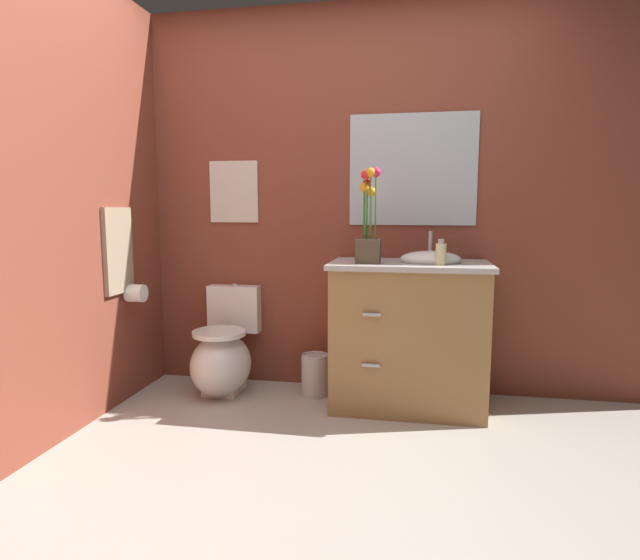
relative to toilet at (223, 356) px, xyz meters
name	(u,v)px	position (x,y,z in m)	size (l,w,h in m)	color
ground_plane	(292,497)	(0.74, -1.17, -0.24)	(8.69, 8.69, 0.00)	#B2ADA3
wall_back	(373,202)	(0.94, 0.30, 1.01)	(4.06, 0.05, 2.50)	brown
wall_left	(59,199)	(-0.59, -0.74, 1.01)	(0.05, 4.05, 2.50)	brown
toilet	(223,356)	(0.00, 0.00, 0.00)	(0.38, 0.59, 0.69)	white
vanity_cabinet	(409,333)	(1.20, -0.03, 0.21)	(0.94, 0.56, 1.07)	#9E7242
flower_vase	(369,231)	(0.95, -0.12, 0.83)	(0.14, 0.14, 0.55)	#4C3D2D
soap_bottle	(441,253)	(1.37, -0.15, 0.71)	(0.06, 0.06, 0.15)	beige
trash_bin	(315,375)	(0.60, 0.06, -0.11)	(0.18, 0.18, 0.27)	#B7B7BC
wall_poster	(234,192)	(0.00, 0.27, 1.08)	(0.34, 0.01, 0.41)	beige
wall_mirror	(413,170)	(1.19, 0.27, 1.21)	(0.80, 0.01, 0.70)	#B2BCC6
hanging_towel	(118,251)	(-0.55, -0.28, 0.71)	(0.03, 0.28, 0.52)	gray
toilet_paper_roll	(136,293)	(-0.49, -0.20, 0.44)	(0.11, 0.11, 0.11)	white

